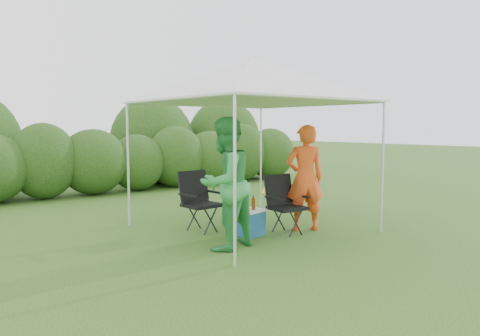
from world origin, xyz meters
TOP-DOWN VIEW (x-y plane):
  - ground at (0.00, 0.00)m, footprint 70.00×70.00m
  - hedge at (0.15, 6.00)m, footprint 12.32×1.53m
  - canopy at (0.00, 0.50)m, footprint 3.10×3.10m
  - chair_right at (0.24, -0.04)m, footprint 0.62×0.57m
  - chair_left at (-0.76, 0.94)m, footprint 0.64×0.58m
  - man at (0.63, -0.12)m, footprint 0.76×0.67m
  - woman at (-1.10, -0.26)m, footprint 1.04×0.90m
  - cooler at (-0.36, 0.13)m, footprint 0.57×0.47m
  - bottle at (-0.30, 0.09)m, footprint 0.06×0.06m
  - lawn_toy at (3.17, 3.46)m, footprint 0.66×0.55m

SIDE VIEW (x-z plane):
  - ground at x=0.00m, z-range 0.00..0.00m
  - lawn_toy at x=3.17m, z-range -0.01..0.32m
  - cooler at x=-0.36m, z-range 0.00..0.42m
  - bottle at x=-0.30m, z-range 0.42..0.64m
  - chair_right at x=0.24m, z-range 0.06..1.00m
  - chair_left at x=-0.76m, z-range 0.07..1.05m
  - hedge at x=0.15m, z-range -0.07..1.73m
  - man at x=0.63m, z-range 0.00..1.74m
  - woman at x=-1.10m, z-range 0.00..1.85m
  - canopy at x=0.00m, z-range 1.05..3.88m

